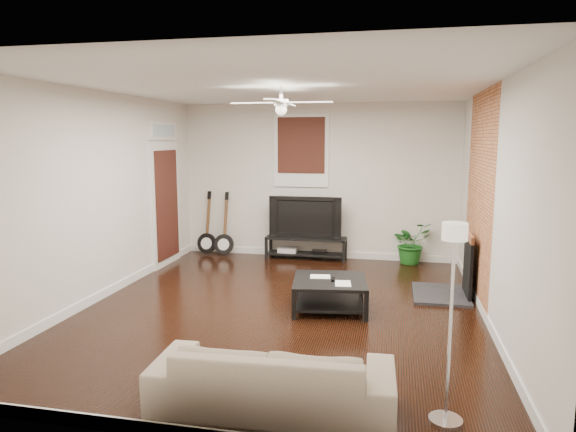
# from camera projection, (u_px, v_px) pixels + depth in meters

# --- Properties ---
(room) EXTENTS (5.01, 6.01, 2.81)m
(room) POSITION_uv_depth(u_px,v_px,m) (281.00, 201.00, 6.38)
(room) COLOR black
(room) RESTS_ON ground
(brick_accent) EXTENTS (0.02, 2.20, 2.80)m
(brick_accent) POSITION_uv_depth(u_px,v_px,m) (479.00, 197.00, 6.84)
(brick_accent) COLOR #AB5E37
(brick_accent) RESTS_ON floor
(fireplace) EXTENTS (0.80, 1.10, 0.92)m
(fireplace) POSITION_uv_depth(u_px,v_px,m) (453.00, 264.00, 7.04)
(fireplace) COLOR black
(fireplace) RESTS_ON floor
(window_back) EXTENTS (1.00, 0.06, 1.30)m
(window_back) POSITION_uv_depth(u_px,v_px,m) (301.00, 151.00, 9.23)
(window_back) COLOR #36170E
(window_back) RESTS_ON wall_back
(door_left) EXTENTS (0.08, 1.00, 2.50)m
(door_left) POSITION_uv_depth(u_px,v_px,m) (166.00, 193.00, 8.75)
(door_left) COLOR white
(door_left) RESTS_ON wall_left
(tv_stand) EXTENTS (1.45, 0.39, 0.41)m
(tv_stand) POSITION_uv_depth(u_px,v_px,m) (306.00, 248.00, 9.28)
(tv_stand) COLOR black
(tv_stand) RESTS_ON floor
(tv) EXTENTS (1.30, 0.17, 0.75)m
(tv) POSITION_uv_depth(u_px,v_px,m) (306.00, 216.00, 9.22)
(tv) COLOR black
(tv) RESTS_ON tv_stand
(coffee_table) EXTENTS (1.04, 1.04, 0.39)m
(coffee_table) POSITION_uv_depth(u_px,v_px,m) (330.00, 294.00, 6.57)
(coffee_table) COLOR black
(coffee_table) RESTS_ON floor
(sofa) EXTENTS (1.96, 0.83, 0.56)m
(sofa) POSITION_uv_depth(u_px,v_px,m) (273.00, 377.00, 4.10)
(sofa) COLOR tan
(sofa) RESTS_ON floor
(floor_lamp) EXTENTS (0.27, 0.27, 1.57)m
(floor_lamp) POSITION_uv_depth(u_px,v_px,m) (450.00, 325.00, 3.84)
(floor_lamp) COLOR silver
(floor_lamp) RESTS_ON floor
(potted_plant) EXTENTS (0.88, 0.86, 0.74)m
(potted_plant) POSITION_uv_depth(u_px,v_px,m) (411.00, 243.00, 8.92)
(potted_plant) COLOR #1B601C
(potted_plant) RESTS_ON floor
(guitar_left) EXTENTS (0.39, 0.29, 1.21)m
(guitar_left) POSITION_uv_depth(u_px,v_px,m) (206.00, 223.00, 9.58)
(guitar_left) COLOR black
(guitar_left) RESTS_ON floor
(guitar_right) EXTENTS (0.38, 0.27, 1.21)m
(guitar_right) POSITION_uv_depth(u_px,v_px,m) (224.00, 224.00, 9.48)
(guitar_right) COLOR black
(guitar_right) RESTS_ON floor
(ceiling_fan) EXTENTS (1.24, 1.24, 0.32)m
(ceiling_fan) POSITION_uv_depth(u_px,v_px,m) (281.00, 103.00, 6.20)
(ceiling_fan) COLOR white
(ceiling_fan) RESTS_ON ceiling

